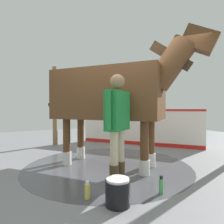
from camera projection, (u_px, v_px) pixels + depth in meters
name	position (u px, v px, depth m)	size (l,w,h in m)	color
ground_plane	(114.00, 172.00, 3.80)	(16.00, 16.00, 0.02)	gray
wet_patch	(108.00, 165.00, 4.17)	(3.49, 3.49, 0.00)	#4C4C54
barrier_wall	(139.00, 128.00, 6.49)	(3.28, 2.54, 1.20)	white
roof_post_far	(55.00, 106.00, 6.46)	(0.16, 0.16, 2.60)	olive
horse	(113.00, 94.00, 4.09)	(3.04, 2.49, 2.72)	brown
handler	(117.00, 120.00, 3.10)	(0.46, 0.61, 1.77)	#47331E
wash_bucket	(118.00, 192.00, 2.45)	(0.32, 0.32, 0.35)	black
bottle_shampoo	(87.00, 191.00, 2.63)	(0.07, 0.07, 0.24)	#D8CC4C
bottle_spray	(161.00, 185.00, 2.79)	(0.07, 0.07, 0.26)	#4CA559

